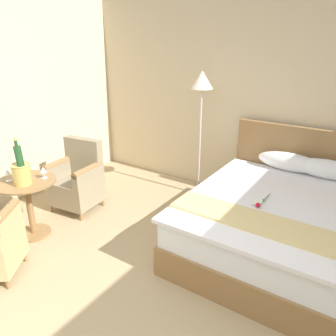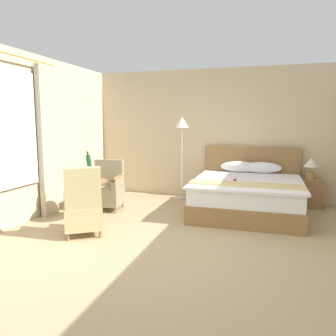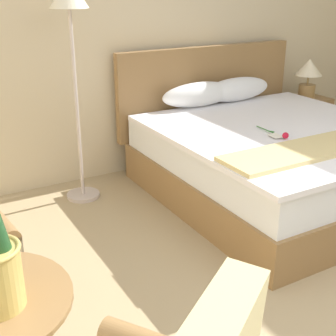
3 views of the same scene
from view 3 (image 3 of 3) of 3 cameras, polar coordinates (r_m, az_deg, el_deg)
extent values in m
cube|color=beige|center=(4.43, -3.90, 17.54)|extent=(5.76, 0.12, 2.80)
cube|color=olive|center=(4.11, 12.91, -1.23)|extent=(1.86, 2.06, 0.32)
cube|color=white|center=(4.01, 13.26, 2.63)|extent=(1.80, 2.00, 0.27)
cube|color=white|center=(3.92, 14.05, 4.50)|extent=(1.89, 1.94, 0.04)
cube|color=#D6BD7B|center=(3.58, 19.61, 2.82)|extent=(1.86, 0.37, 0.03)
cube|color=olive|center=(4.73, 4.74, 9.60)|extent=(1.95, 0.08, 0.83)
ellipsoid|color=white|center=(4.45, 3.81, 8.94)|extent=(0.78, 0.24, 0.24)
ellipsoid|color=white|center=(4.71, 8.40, 9.47)|extent=(0.79, 0.27, 0.24)
cylinder|color=#2D6628|center=(3.74, 12.38, 4.34)|extent=(0.02, 0.34, 0.01)
sphere|color=red|center=(3.61, 14.14, 3.86)|extent=(0.05, 0.05, 0.05)
ellipsoid|color=#33702D|center=(3.73, 12.51, 4.38)|extent=(0.04, 0.05, 0.01)
cube|color=white|center=(3.65, 13.00, 3.85)|extent=(0.09, 0.12, 0.00)
cube|color=olive|center=(5.39, 16.14, 5.32)|extent=(0.48, 0.37, 0.55)
sphere|color=olive|center=(5.54, 18.13, 6.84)|extent=(0.02, 0.02, 0.02)
cylinder|color=olive|center=(5.31, 16.54, 8.94)|extent=(0.18, 0.18, 0.15)
cylinder|color=olive|center=(5.28, 16.69, 10.26)|extent=(0.02, 0.02, 0.10)
cone|color=beige|center=(5.26, 16.85, 11.69)|extent=(0.28, 0.28, 0.17)
cylinder|color=#C1B0A9|center=(4.11, -10.28, -3.25)|extent=(0.28, 0.28, 0.03)
cylinder|color=#C1B0A9|center=(3.85, -11.06, 7.23)|extent=(0.03, 0.03, 1.51)
cylinder|color=white|center=(1.98, -19.65, -11.34)|extent=(0.06, 0.06, 0.01)
cylinder|color=white|center=(1.96, -19.79, -10.45)|extent=(0.01, 0.01, 0.07)
cylinder|color=olive|center=(2.66, -16.97, -18.56)|extent=(0.04, 0.04, 0.10)
camera|label=1|loc=(3.32, 71.04, 15.52)|focal=35.00mm
camera|label=2|loc=(4.40, 106.37, -7.57)|focal=35.00mm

